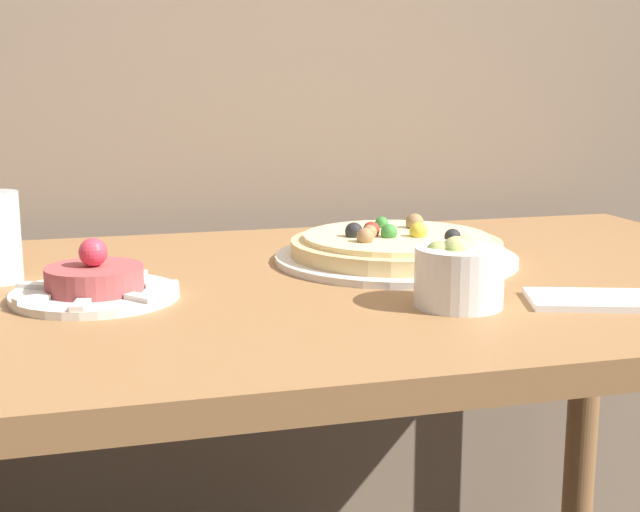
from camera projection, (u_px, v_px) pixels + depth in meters
dining_table at (353, 347)px, 1.20m from camera, size 1.27×0.79×0.73m
pizza_plate at (396, 249)px, 1.28m from camera, size 0.35×0.35×0.06m
tartare_plate at (95, 285)px, 1.07m from camera, size 0.20×0.20×0.07m
small_bowl at (458, 273)px, 1.03m from camera, size 0.10×0.10×0.08m
napkin at (594, 300)px, 1.05m from camera, size 0.17×0.13×0.01m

